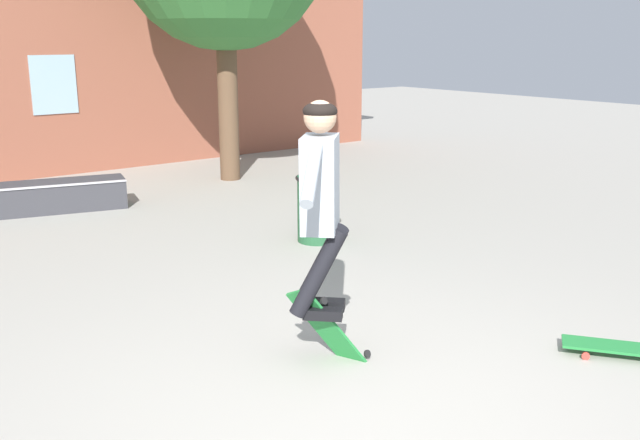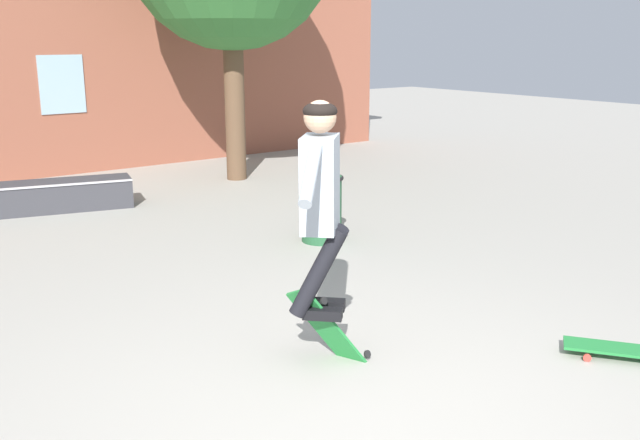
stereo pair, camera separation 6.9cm
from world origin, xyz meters
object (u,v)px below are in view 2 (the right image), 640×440
Objects in this scene: skateboard_resting at (626,350)px; trash_bin at (322,207)px; skateboard_flipping at (332,334)px; skate_ledge at (53,196)px; skater at (320,191)px.

trash_bin is at bearing -37.36° from skateboard_resting.
trash_bin is 0.96× the size of skateboard_flipping.
trash_bin is (1.89, -3.16, 0.19)m from skate_ledge.
skate_ledge is at bearing 120.42° from skateboard_flipping.
skateboard_flipping is at bearing -73.76° from skate_ledge.
skater reaches higher than skateboard_flipping.
skateboard_flipping is 2.03m from skateboard_resting.
skate_ledge is 1.39× the size of skater.
skateboard_resting is (1.78, -6.77, -0.12)m from skate_ledge.
skater reaches higher than skateboard_resting.
trash_bin is 2.95m from skateboard_flipping.
skateboard_resting is at bearing -8.26° from skateboard_flipping.
skate_ledge reaches higher than skateboard_resting.
skater is 1.82× the size of skateboard_resting.
skate_ledge is at bearing 120.84° from trash_bin.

